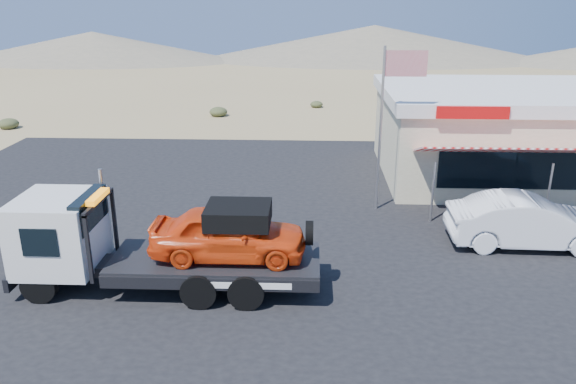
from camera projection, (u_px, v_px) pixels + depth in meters
The scene contains 7 objects.
ground at pixel (238, 259), 17.21m from camera, with size 120.00×120.00×0.00m, color #998157.
asphalt_lot at pixel (304, 223), 19.96m from camera, with size 32.00×24.00×0.02m, color black.
tow_truck at pixel (160, 239), 15.08m from camera, with size 8.06×2.39×2.70m.
white_sedan at pixel (528, 222), 17.85m from camera, with size 1.74×4.98×1.64m, color white.
jerky_store at pixel (500, 132), 24.60m from camera, with size 10.40×9.97×3.90m.
flagpole at pixel (388, 111), 20.01m from camera, with size 1.55×0.10×6.00m.
distant_hills at pixel (215, 45), 68.98m from camera, with size 126.00×48.00×4.20m.
Camera 1 is at (2.20, -15.48, 7.64)m, focal length 35.00 mm.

